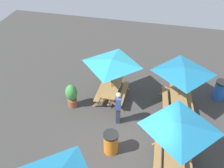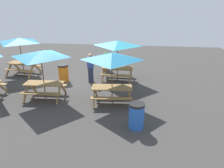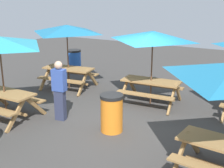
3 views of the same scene
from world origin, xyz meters
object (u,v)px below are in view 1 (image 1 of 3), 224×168
picnic_table_1 (183,73)px  potted_plant_0 (72,95)px  trash_bin_blue (220,90)px  person_standing (118,107)px  picnic_table_2 (112,65)px  trash_bin_orange (111,143)px  picnic_table_3 (180,129)px

picnic_table_1 → potted_plant_0: picnic_table_1 is taller
trash_bin_blue → person_standing: bearing=121.1°
picnic_table_1 → picnic_table_2: bearing=86.2°
trash_bin_orange → person_standing: person_standing is taller
picnic_table_1 → person_standing: (-1.54, 2.48, -1.10)m
picnic_table_1 → picnic_table_3: same height
picnic_table_1 → picnic_table_3: size_ratio=1.00×
picnic_table_2 → potted_plant_0: (-0.94, 1.70, -1.32)m
picnic_table_1 → potted_plant_0: size_ratio=1.91×
picnic_table_1 → potted_plant_0: 5.08m
person_standing → trash_bin_orange: bearing=-6.2°
picnic_table_2 → trash_bin_blue: (1.25, -5.09, -1.49)m
picnic_table_1 → potted_plant_0: (-1.03, 4.79, -1.32)m
picnic_table_2 → potted_plant_0: size_ratio=1.91×
picnic_table_2 → picnic_table_3: same height
picnic_table_3 → trash_bin_orange: size_ratio=2.38×
picnic_table_1 → picnic_table_2: (-0.09, 3.09, 0.00)m
picnic_table_2 → trash_bin_orange: picnic_table_2 is taller
trash_bin_blue → potted_plant_0: potted_plant_0 is taller
picnic_table_1 → trash_bin_orange: 4.23m
trash_bin_blue → trash_bin_orange: 6.16m
picnic_table_2 → picnic_table_3: 4.36m
picnic_table_2 → trash_bin_blue: 5.45m
picnic_table_3 → person_standing: 3.14m
picnic_table_3 → trash_bin_blue: (4.40, -2.07, -1.49)m
picnic_table_1 → person_standing: bearing=116.4°
picnic_table_2 → trash_bin_orange: 3.45m
picnic_table_2 → trash_bin_orange: size_ratio=2.38×
picnic_table_1 → person_standing: size_ratio=1.40×
picnic_table_1 → trash_bin_orange: picnic_table_1 is taller
picnic_table_2 → person_standing: size_ratio=1.40×
person_standing → picnic_table_3: bearing=46.6°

